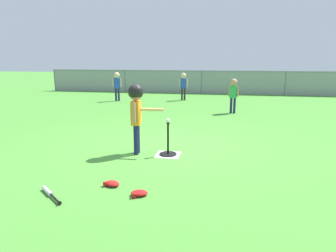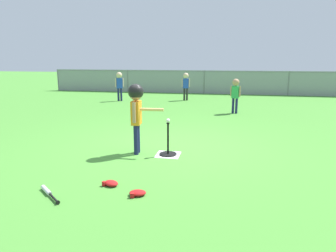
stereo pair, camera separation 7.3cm
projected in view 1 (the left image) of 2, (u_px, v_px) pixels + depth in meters
name	position (u px, v px, depth m)	size (l,w,h in m)	color
ground_plane	(168.00, 146.00, 6.20)	(60.00, 60.00, 0.00)	#478C33
home_plate	(168.00, 155.00, 5.64)	(0.44, 0.44, 0.01)	white
batting_tee	(168.00, 150.00, 5.62)	(0.32, 0.32, 0.61)	black
baseball_on_tee	(168.00, 121.00, 5.49)	(0.07, 0.07, 0.07)	white
batter_child	(136.00, 105.00, 5.51)	(0.65, 0.37, 1.31)	#191E4C
fielder_near_right	(117.00, 83.00, 12.45)	(0.32, 0.24, 1.19)	#191E4C
fielder_deep_right	(183.00, 83.00, 12.68)	(0.34, 0.23, 1.15)	#262626
fielder_near_left	(233.00, 91.00, 9.71)	(0.32, 0.22, 1.11)	#191E4C
spare_bat_silver	(49.00, 193.00, 3.99)	(0.49, 0.43, 0.06)	silver
glove_by_plate	(112.00, 184.00, 4.26)	(0.27, 0.24, 0.07)	#B21919
glove_near_bats	(139.00, 193.00, 3.96)	(0.25, 0.21, 0.07)	#B21919
outfield_fence	(201.00, 81.00, 15.14)	(16.06, 0.06, 1.15)	slate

